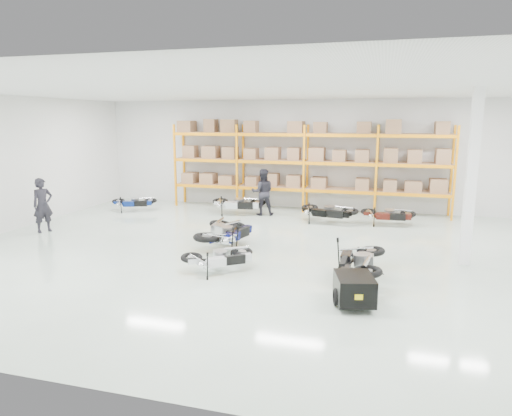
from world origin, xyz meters
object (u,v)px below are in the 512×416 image
(moto_back_d, at_px, (388,211))
(moto_silver_left, at_px, (220,253))
(moto_blue_centre, at_px, (227,229))
(trailer, at_px, (354,289))
(moto_touring_right, at_px, (359,256))
(moto_back_c, at_px, (327,208))
(moto_black_far_left, at_px, (222,227))
(person_back, at_px, (263,192))
(person_left, at_px, (43,205))
(moto_back_b, at_px, (238,200))
(moto_back_a, at_px, (134,200))

(moto_back_d, bearing_deg, moto_silver_left, 148.67)
(moto_blue_centre, distance_m, trailer, 5.06)
(moto_silver_left, relative_size, moto_touring_right, 0.81)
(trailer, xyz_separation_m, moto_back_c, (-1.43, 7.40, 0.18))
(moto_black_far_left, xyz_separation_m, person_back, (-0.02, 4.72, 0.32))
(moto_back_d, bearing_deg, trailer, 175.63)
(person_back, bearing_deg, moto_silver_left, 79.17)
(moto_touring_right, xyz_separation_m, person_back, (-4.06, 6.56, 0.31))
(person_left, bearing_deg, moto_back_b, -23.47)
(moto_back_b, xyz_separation_m, person_back, (0.97, 0.19, 0.35))
(moto_silver_left, xyz_separation_m, moto_back_a, (-6.02, 6.22, -0.01))
(moto_silver_left, xyz_separation_m, person_left, (-7.09, 2.31, 0.42))
(moto_back_d, relative_size, person_left, 0.91)
(moto_back_a, height_order, moto_back_d, moto_back_d)
(moto_back_b, bearing_deg, moto_silver_left, -170.32)
(moto_black_far_left, height_order, moto_back_a, moto_black_far_left)
(moto_blue_centre, xyz_separation_m, moto_back_c, (2.41, 4.11, -0.02))
(moto_black_far_left, bearing_deg, moto_blue_centre, 136.56)
(moto_blue_centre, relative_size, moto_silver_left, 1.20)
(moto_touring_right, height_order, moto_back_b, moto_touring_right)
(moto_blue_centre, height_order, moto_silver_left, moto_blue_centre)
(moto_back_a, bearing_deg, moto_black_far_left, -147.96)
(moto_blue_centre, bearing_deg, person_left, 12.72)
(moto_blue_centre, xyz_separation_m, trailer, (3.84, -3.29, -0.20))
(moto_silver_left, height_order, moto_back_b, moto_back_b)
(moto_back_d, height_order, person_left, person_left)
(trailer, xyz_separation_m, person_left, (-10.41, 3.55, 0.53))
(moto_silver_left, relative_size, moto_back_b, 0.85)
(moto_back_b, bearing_deg, moto_black_far_left, -172.29)
(moto_back_b, relative_size, moto_back_d, 1.13)
(moto_blue_centre, xyz_separation_m, person_back, (-0.22, 4.87, 0.33))
(trailer, height_order, moto_back_b, moto_back_b)
(moto_black_far_left, bearing_deg, moto_back_d, -146.97)
(moto_touring_right, relative_size, trailer, 1.23)
(moto_back_b, relative_size, person_left, 1.02)
(moto_back_b, bearing_deg, moto_back_d, -98.01)
(trailer, xyz_separation_m, moto_back_a, (-9.34, 7.46, 0.10))
(moto_blue_centre, height_order, moto_back_b, moto_blue_centre)
(moto_black_far_left, relative_size, moto_back_c, 1.06)
(trailer, distance_m, moto_back_c, 7.54)
(moto_black_far_left, bearing_deg, moto_back_c, -131.93)
(trailer, bearing_deg, moto_blue_centre, 125.11)
(moto_touring_right, height_order, moto_back_a, moto_touring_right)
(moto_blue_centre, height_order, moto_touring_right, moto_touring_right)
(trailer, bearing_deg, moto_silver_left, 145.29)
(person_left, bearing_deg, moto_touring_right, -73.50)
(moto_silver_left, distance_m, moto_touring_right, 3.34)
(moto_blue_centre, relative_size, person_left, 1.05)
(moto_touring_right, bearing_deg, moto_back_b, 129.96)
(moto_back_c, distance_m, person_back, 2.76)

